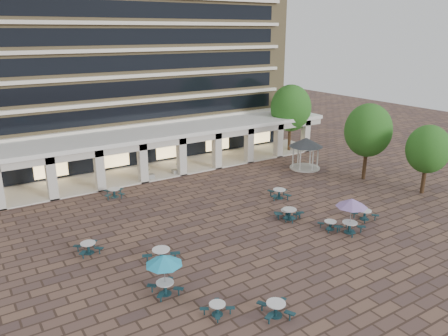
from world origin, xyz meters
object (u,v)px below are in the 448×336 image
Objects in this scene: picnic_table_0 at (217,308)px; picnic_table_1 at (276,308)px; picnic_table_2 at (365,214)px; gazebo at (306,146)px; planter_left at (147,175)px; planter_right at (179,169)px.

picnic_table_0 is 0.83× the size of picnic_table_1.
picnic_table_2 is (16.11, 4.04, 0.06)m from picnic_table_0.
picnic_table_0 is 27.00m from gazebo.
picnic_table_1 is 0.57× the size of gazebo.
planter_left is (-15.80, 5.71, -2.07)m from gazebo.
picnic_table_0 is 3.04m from picnic_table_1.
gazebo is at bearing 70.89° from picnic_table_2.
gazebo reaches higher than picnic_table_0.
picnic_table_0 is 0.47× the size of gazebo.
planter_left is at bearing -180.00° from planter_right.
planter_left is (2.96, 23.90, -0.00)m from picnic_table_1.
picnic_table_2 is (13.59, 5.74, -0.00)m from picnic_table_1.
planter_left is 1.00× the size of planter_right.
picnic_table_1 is at bearing -49.15° from picnic_table_0.
planter_left is 3.60m from planter_right.
picnic_table_2 reaches higher than picnic_table_0.
picnic_table_1 is 1.36× the size of planter_right.
picnic_table_1 is 1.36× the size of planter_left.
gazebo is (18.75, 18.19, 2.07)m from picnic_table_1.
picnic_table_1 is 1.15× the size of picnic_table_2.
picnic_table_2 is 1.19× the size of planter_right.
picnic_table_0 is 1.14× the size of planter_right.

